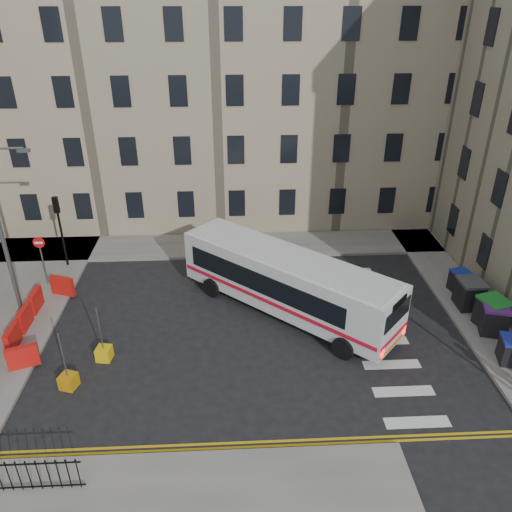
{
  "coord_description": "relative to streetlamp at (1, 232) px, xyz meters",
  "views": [
    {
      "loc": [
        -2.56,
        -18.9,
        13.89
      ],
      "look_at": [
        -1.5,
        1.61,
        3.0
      ],
      "focal_mm": 35.0,
      "sensor_mm": 36.0,
      "label": 1
    }
  ],
  "objects": [
    {
      "name": "ground",
      "position": [
        13.0,
        -2.0,
        -4.34
      ],
      "size": [
        120.0,
        120.0,
        0.0
      ],
      "primitive_type": "plane",
      "color": "black",
      "rests_on": "ground"
    },
    {
      "name": "pavement_north",
      "position": [
        7.0,
        6.6,
        -4.26
      ],
      "size": [
        36.0,
        3.2,
        0.15
      ],
      "primitive_type": "cube",
      "color": "slate",
      "rests_on": "ground"
    },
    {
      "name": "pavement_east",
      "position": [
        22.0,
        2.0,
        -4.26
      ],
      "size": [
        2.4,
        26.0,
        0.15
      ],
      "primitive_type": "cube",
      "color": "slate",
      "rests_on": "ground"
    },
    {
      "name": "terrace_north",
      "position": [
        6.0,
        13.5,
        4.28
      ],
      "size": [
        38.3,
        10.8,
        17.2
      ],
      "color": "gray",
      "rests_on": "ground"
    },
    {
      "name": "traffic_light_nw",
      "position": [
        1.0,
        4.5,
        -1.47
      ],
      "size": [
        0.28,
        0.22,
        4.1
      ],
      "color": "black",
      "rests_on": "pavement_west"
    },
    {
      "name": "streetlamp",
      "position": [
        0.0,
        0.0,
        0.0
      ],
      "size": [
        0.5,
        0.22,
        8.14
      ],
      "color": "#595B5E",
      "rests_on": "pavement_west"
    },
    {
      "name": "no_entry_north",
      "position": [
        0.5,
        2.5,
        -2.26
      ],
      "size": [
        0.6,
        0.08,
        3.0
      ],
      "color": "#595B5E",
      "rests_on": "pavement_west"
    },
    {
      "name": "roadworks_barriers",
      "position": [
        1.16,
        -1.5,
        -3.69
      ],
      "size": [
        1.66,
        6.26,
        1.0
      ],
      "color": "red",
      "rests_on": "pavement_west"
    },
    {
      "name": "bus",
      "position": [
        12.93,
        -0.62,
        -2.57
      ],
      "size": [
        9.97,
        9.42,
        3.05
      ],
      "rotation": [
        0.0,
        0.0,
        0.83
      ],
      "color": "silver",
      "rests_on": "ground"
    },
    {
      "name": "wheelie_bin_a",
      "position": [
        21.89,
        -4.99,
        -3.61
      ],
      "size": [
        1.12,
        1.22,
        1.14
      ],
      "rotation": [
        0.0,
        0.0,
        -0.24
      ],
      "color": "black",
      "rests_on": "pavement_east"
    },
    {
      "name": "wheelie_bin_b",
      "position": [
        22.13,
        -2.89,
        -3.48
      ],
      "size": [
        1.43,
        1.54,
        1.41
      ],
      "rotation": [
        0.0,
        0.0,
        -0.29
      ],
      "color": "black",
      "rests_on": "pavement_east"
    },
    {
      "name": "wheelie_bin_c",
      "position": [
        22.25,
        -2.54,
        -3.45
      ],
      "size": [
        1.46,
        1.58,
        1.46
      ],
      "rotation": [
        0.0,
        0.0,
        0.27
      ],
      "color": "black",
      "rests_on": "pavement_east"
    },
    {
      "name": "wheelie_bin_d",
      "position": [
        21.92,
        -0.83,
        -3.46
      ],
      "size": [
        1.14,
        1.31,
        1.44
      ],
      "rotation": [
        0.0,
        0.0,
        -0.0
      ],
      "color": "black",
      "rests_on": "pavement_east"
    },
    {
      "name": "wheelie_bin_e",
      "position": [
        22.1,
        0.58,
        -3.62
      ],
      "size": [
        1.08,
        1.18,
        1.13
      ],
      "rotation": [
        0.0,
        0.0,
        0.21
      ],
      "color": "black",
      "rests_on": "pavement_east"
    },
    {
      "name": "bollard_yellow",
      "position": [
        4.85,
        -3.81,
        -4.04
      ],
      "size": [
        0.68,
        0.68,
        0.6
      ],
      "primitive_type": "cube",
      "rotation": [
        0.0,
        0.0,
        -0.15
      ],
      "color": "#E6B60C",
      "rests_on": "ground"
    },
    {
      "name": "bollard_chevron",
      "position": [
        3.82,
        -5.46,
        -4.04
      ],
      "size": [
        0.76,
        0.76,
        0.6
      ],
      "primitive_type": "cube",
      "rotation": [
        0.0,
        0.0,
        -0.32
      ],
      "color": "#C07C0B",
      "rests_on": "ground"
    }
  ]
}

